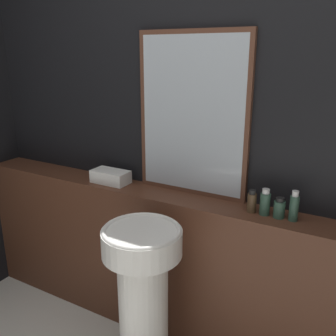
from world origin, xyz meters
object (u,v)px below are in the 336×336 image
towel_stack (111,177)px  conditioner_bottle (265,203)px  shampoo_bottle (252,202)px  body_wash_bottle (294,207)px  lotion_bottle (279,208)px  mirror (192,116)px  pedestal_sink (143,294)px

towel_stack → conditioner_bottle: (0.96, 0.00, 0.02)m
shampoo_bottle → body_wash_bottle: body_wash_bottle is taller
conditioner_bottle → lotion_bottle: 0.07m
mirror → pedestal_sink: bearing=-94.0°
towel_stack → lotion_bottle: size_ratio=2.25×
conditioner_bottle → body_wash_bottle: body_wash_bottle is taller
shampoo_bottle → lotion_bottle: (0.14, 0.00, -0.01)m
conditioner_bottle → mirror: bearing=168.3°
towel_stack → lotion_bottle: (1.03, 0.00, 0.01)m
towel_stack → lotion_bottle: lotion_bottle is taller
conditioner_bottle → body_wash_bottle: size_ratio=0.89×
pedestal_sink → shampoo_bottle: 0.72m
mirror → towel_stack: (-0.50, -0.09, -0.40)m
body_wash_bottle → conditioner_bottle: bearing=-180.0°
mirror → shampoo_bottle: (0.39, -0.09, -0.39)m
towel_stack → conditioner_bottle: conditioner_bottle is taller
mirror → body_wash_bottle: size_ratio=5.85×
lotion_bottle → body_wash_bottle: size_ratio=0.68×
conditioner_bottle → lotion_bottle: conditioner_bottle is taller
mirror → shampoo_bottle: size_ratio=7.53×
pedestal_sink → towel_stack: towel_stack is taller
towel_stack → body_wash_bottle: (1.09, 0.00, 0.03)m
towel_stack → lotion_bottle: bearing=0.0°
mirror → towel_stack: size_ratio=3.81×
shampoo_bottle → lotion_bottle: 0.14m
conditioner_bottle → lotion_bottle: size_ratio=1.31×
shampoo_bottle → body_wash_bottle: size_ratio=0.78×
pedestal_sink → mirror: size_ratio=1.00×
pedestal_sink → body_wash_bottle: body_wash_bottle is taller
mirror → conditioner_bottle: (0.45, -0.09, -0.38)m
lotion_bottle → conditioner_bottle: bearing=-180.0°
pedestal_sink → mirror: 0.96m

